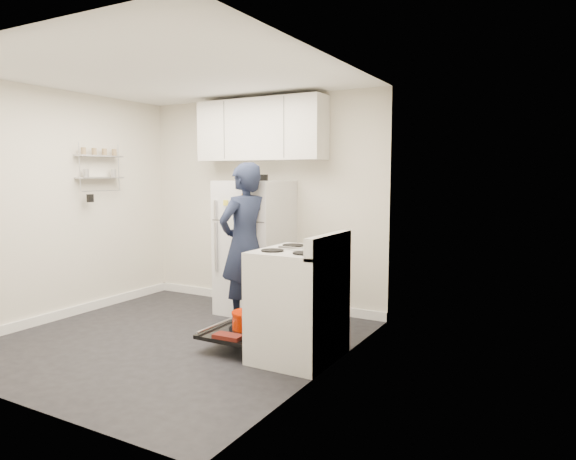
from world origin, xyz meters
The scene contains 7 objects.
room centered at (-0.03, 0.03, 1.21)m, with size 3.21×3.21×2.51m.
electric_range centered at (1.26, 0.15, 0.47)m, with size 0.66×0.76×1.10m.
open_oven_door centered at (0.69, 0.18, 0.19)m, with size 0.55×0.71×0.23m.
refrigerator centered at (0.13, 1.25, 0.77)m, with size 0.72×0.74×1.59m.
upper_cabinets centered at (0.10, 1.43, 2.10)m, with size 1.60×0.33×0.70m, color silver.
wall_shelf_rack centered at (-1.52, 0.49, 1.68)m, with size 0.14×0.60×0.61m.
person centered at (0.30, 0.78, 0.86)m, with size 0.62×0.41×1.71m, color #192038.
Camera 1 is at (3.30, -3.66, 1.58)m, focal length 32.00 mm.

